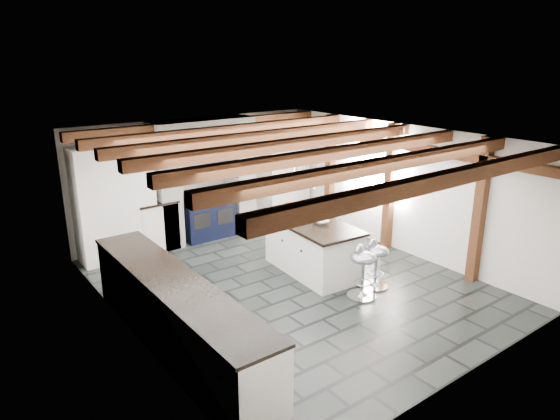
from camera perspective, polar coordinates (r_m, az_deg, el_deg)
ground at (r=7.90m, az=1.16°, el=-8.47°), size 6.00×6.00×0.00m
room_shell at (r=8.32m, az=-8.13°, el=0.58°), size 6.00×6.03×6.00m
range_cooker at (r=9.83m, az=-8.42°, el=-0.44°), size 1.00×0.63×0.99m
kitchen_island at (r=8.19m, az=3.75°, el=-4.22°), size 1.02×1.77×1.13m
bar_stool_near at (r=7.77m, az=10.88°, el=-5.47°), size 0.46×0.46×0.76m
bar_stool_far at (r=7.41m, az=9.39°, el=-6.30°), size 0.52×0.52×0.80m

